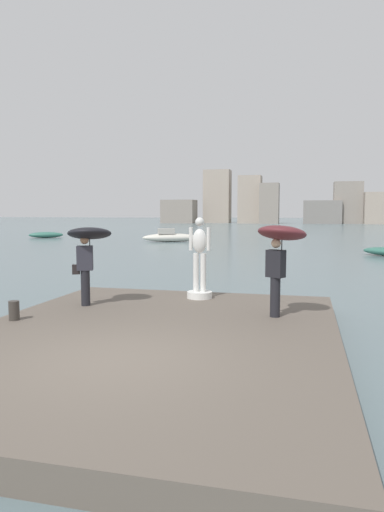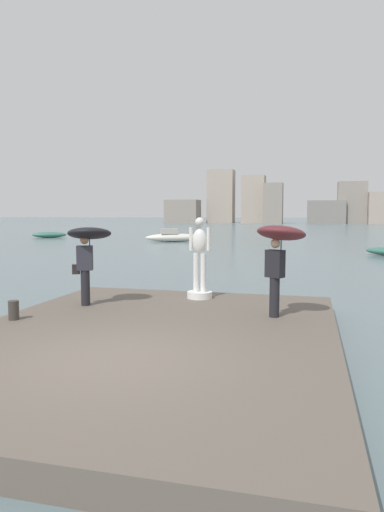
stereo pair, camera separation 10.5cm
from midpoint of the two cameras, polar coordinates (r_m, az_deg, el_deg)
ground_plane at (r=46.78m, az=10.65°, el=1.96°), size 400.00×400.00×0.00m
pier at (r=9.15m, az=-5.18°, el=-10.46°), size 7.15×9.37×0.40m
statue_white_figure at (r=12.40m, az=1.19°, el=-1.28°), size 0.67×0.67×2.16m
onlooker_left at (r=11.67m, az=-12.38°, el=1.61°), size 1.38×1.40×2.00m
onlooker_right at (r=10.22m, az=11.00°, el=1.52°), size 1.43×1.45×2.08m
mooring_bollard at (r=10.69m, az=-20.78°, el=-6.24°), size 0.22×0.22×0.41m
boat_mid at (r=52.15m, az=-17.05°, el=2.50°), size 3.69×2.69×0.62m
boat_far at (r=42.93m, az=-2.31°, el=2.37°), size 5.24×3.14×1.23m
distant_skyline at (r=118.53m, az=12.04°, el=6.15°), size 59.72×11.85×13.70m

